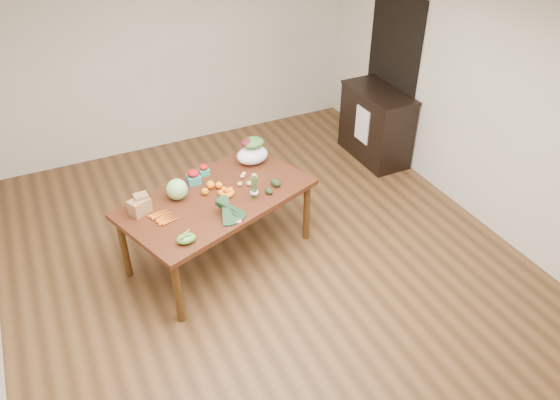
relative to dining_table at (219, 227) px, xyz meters
name	(u,v)px	position (x,y,z in m)	size (l,w,h in m)	color
floor	(269,270)	(0.36, -0.42, -0.38)	(6.00, 6.00, 0.00)	brown
room_walls	(268,154)	(0.36, -0.42, 0.97)	(5.02, 6.02, 2.70)	silver
dining_table	(219,227)	(0.00, 0.00, 0.00)	(1.84, 1.02, 0.75)	#441E0F
doorway_dark	(391,75)	(2.84, 1.18, 0.68)	(0.02, 1.00, 2.10)	black
cabinet	(376,125)	(2.58, 1.04, 0.10)	(0.52, 1.02, 0.94)	black
dish_towel	(362,125)	(2.32, 0.98, 0.18)	(0.02, 0.28, 0.45)	white
paper_bag	(139,205)	(-0.73, 0.05, 0.46)	(0.25, 0.20, 0.17)	#945F42
cabbage	(177,189)	(-0.35, 0.13, 0.48)	(0.20, 0.20, 0.20)	#97CE77
strawberry_basket_a	(194,178)	(-0.12, 0.33, 0.43)	(0.13, 0.13, 0.12)	red
strawberry_basket_b	(204,170)	(0.02, 0.43, 0.42)	(0.10, 0.10, 0.09)	#B31D0B
orange_a	(205,191)	(-0.09, 0.07, 0.41)	(0.07, 0.07, 0.07)	orange
orange_b	(210,185)	(0.00, 0.15, 0.42)	(0.08, 0.08, 0.08)	orange
orange_c	(219,185)	(0.07, 0.12, 0.41)	(0.07, 0.07, 0.07)	orange
mandarin_cluster	(227,192)	(0.10, -0.04, 0.42)	(0.18, 0.18, 0.09)	orange
carrots	(165,216)	(-0.55, -0.12, 0.39)	(0.22, 0.24, 0.03)	orange
snap_pea_bag	(186,239)	(-0.48, -0.54, 0.41)	(0.17, 0.13, 0.08)	#629F36
kale_bunch	(231,211)	(0.00, -0.39, 0.45)	(0.32, 0.40, 0.16)	black
asparagus_bundle	(254,187)	(0.32, -0.18, 0.50)	(0.08, 0.08, 0.25)	#3E7334
potato_a	(240,184)	(0.27, 0.07, 0.40)	(0.05, 0.05, 0.04)	#DCD07F
potato_b	(249,183)	(0.36, 0.04, 0.40)	(0.06, 0.05, 0.05)	#C9BC74
potato_c	(244,174)	(0.39, 0.23, 0.40)	(0.05, 0.04, 0.04)	tan
potato_d	(242,176)	(0.35, 0.19, 0.40)	(0.05, 0.05, 0.04)	tan
potato_e	(254,176)	(0.46, 0.15, 0.40)	(0.06, 0.05, 0.05)	tan
avocado_a	(269,191)	(0.47, -0.18, 0.41)	(0.06, 0.09, 0.06)	black
avocado_b	(276,183)	(0.59, -0.09, 0.41)	(0.08, 0.12, 0.08)	black
salad_bag	(252,152)	(0.56, 0.42, 0.51)	(0.34, 0.26, 0.26)	white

